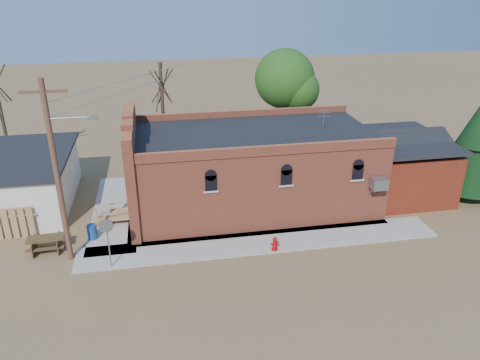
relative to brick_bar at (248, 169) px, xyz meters
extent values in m
plane|color=brown|center=(-1.64, -5.49, -2.34)|extent=(120.00, 120.00, 0.00)
cube|color=#9E9991|center=(-0.14, -4.59, -2.30)|extent=(19.00, 2.20, 0.08)
cube|color=#9E9991|center=(-7.94, 0.51, -2.30)|extent=(2.60, 10.00, 0.08)
cube|color=#C6593C|center=(0.36, 0.01, -0.09)|extent=(14.00, 7.00, 4.50)
cube|color=black|center=(0.36, 0.01, 2.21)|extent=(13.80, 6.80, 0.12)
cube|color=#C6593C|center=(-6.64, 0.01, 0.56)|extent=(0.50, 7.40, 5.80)
cube|color=#152697|center=(-6.94, -1.19, 1.66)|extent=(0.08, 1.10, 1.56)
cube|color=gray|center=(6.46, -3.94, 0.26)|extent=(0.85, 0.65, 0.60)
cube|color=#5E1D10|center=(9.86, 0.01, -0.74)|extent=(5.00, 6.00, 3.20)
cylinder|color=#492F1D|center=(-9.84, -4.29, 2.16)|extent=(0.26, 0.26, 9.00)
cube|color=#492F1D|center=(-9.84, -4.29, 6.06)|extent=(2.00, 0.12, 0.12)
cylinder|color=gray|center=(-8.94, -4.29, 4.86)|extent=(1.80, 0.08, 0.08)
cube|color=gray|center=(-7.94, -4.29, 4.81)|extent=(0.45, 0.22, 0.14)
cylinder|color=#453327|center=(-4.64, 7.51, 1.41)|extent=(0.24, 0.24, 7.50)
cylinder|color=#453327|center=(-15.64, 8.51, 1.66)|extent=(0.24, 0.24, 8.00)
cylinder|color=#453327|center=(4.36, 8.01, 0.81)|extent=(0.28, 0.28, 6.30)
sphere|color=#264915|center=(4.36, 8.01, 3.61)|extent=(4.40, 4.40, 4.40)
cylinder|color=#453327|center=(13.86, -1.49, -1.74)|extent=(0.30, 0.30, 1.20)
cone|color=black|center=(13.86, -1.49, 1.06)|extent=(3.60, 3.60, 5.50)
cylinder|color=#A7090D|center=(0.31, -5.49, -2.23)|extent=(0.40, 0.40, 0.06)
cylinder|color=#A7090D|center=(0.31, -5.49, -1.92)|extent=(0.27, 0.27, 0.56)
sphere|color=#A7090D|center=(0.31, -5.49, -1.63)|extent=(0.22, 0.22, 0.22)
cylinder|color=#A7090D|center=(0.31, -5.64, -1.92)|extent=(0.13, 0.14, 0.10)
cylinder|color=#A7090D|center=(0.16, -5.49, -1.92)|extent=(0.14, 0.13, 0.10)
cylinder|color=#A7090D|center=(0.45, -5.49, -1.92)|extent=(0.14, 0.13, 0.10)
cylinder|color=gray|center=(-7.81, -5.49, -1.09)|extent=(0.08, 0.08, 2.33)
cylinder|color=gray|center=(-7.81, -5.52, -0.04)|extent=(0.70, 0.10, 0.70)
cylinder|color=#A6091F|center=(-7.81, -5.47, -0.04)|extent=(0.70, 0.10, 0.70)
cylinder|color=navy|center=(-8.94, -2.63, -1.86)|extent=(0.59, 0.59, 0.79)
cube|color=#4A371D|center=(-11.75, -3.34, -1.98)|extent=(0.15, 1.42, 0.71)
cube|color=#4A371D|center=(-10.53, -3.27, -1.98)|extent=(0.15, 1.42, 0.71)
cube|color=#4A371D|center=(-11.14, -3.31, -1.61)|extent=(1.87, 0.92, 0.06)
cube|color=#4A371D|center=(-11.11, -3.87, -1.91)|extent=(1.84, 0.36, 0.05)
cube|color=#4A371D|center=(-11.18, -2.75, -1.91)|extent=(1.84, 0.36, 0.05)
camera|label=1|loc=(-5.15, -25.27, 10.66)|focal=35.00mm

